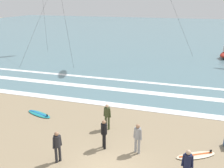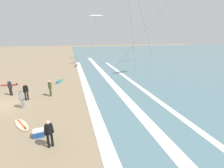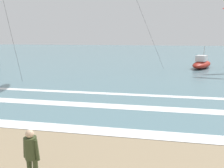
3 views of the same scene
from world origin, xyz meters
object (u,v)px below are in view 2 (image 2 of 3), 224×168
Objects in this scene: surfer_left_far at (10,86)px; surfer_background_far at (21,97)px; surfer_mid_group at (50,87)px; cooler_box at (39,133)px; surfer_right_near at (26,90)px; surfboard_right_spare at (9,85)px; surfer_left_near at (49,131)px; kite_white_low_near at (96,16)px; surfboard_left_pile at (21,124)px; surfboard_near_water at (59,81)px.

surfer_left_far and surfer_background_far have the same top height.
cooler_box is at bearing -0.29° from surfer_mid_group.
surfer_mid_group is (1.19, 3.86, 0.00)m from surfer_left_far.
surfer_right_near is 6.40m from surfboard_right_spare.
kite_white_low_near is at bearing 165.72° from surfer_left_near.
surfer_right_near is 1.00× the size of surfer_left_far.
cooler_box is (6.25, 2.01, -0.74)m from surfer_right_near.
surfboard_right_spare is 10.79m from surfboard_left_pile.
surfer_left_near is at bearing 5.43° from surfer_mid_group.
surfboard_left_pile is 0.97× the size of surfboard_near_water.
surfer_left_near reaches higher than cooler_box.
surfer_background_far is at bearing -156.80° from cooler_box.
surfer_background_far is at bearing -168.73° from surfboard_left_pile.
cooler_box is at bearing -145.90° from surfer_left_near.
surfer_left_far is 4.11m from surfboard_right_spare.
cooler_box is (1.64, 1.36, 0.18)m from surfboard_left_pile.
surfer_mid_group is 1.00× the size of surfer_left_near.
surfer_left_far is at bearing -158.69° from surfboard_left_pile.
cooler_box is (4.50, 1.93, -0.74)m from surfer_background_far.
surfer_background_far reaches higher than surfboard_right_spare.
surfer_mid_group reaches higher than cooler_box.
surfer_left_far is 10.22m from surfer_left_near.
surfer_left_near is (7.93, 0.75, 0.00)m from surfer_mid_group.
surfer_left_far is 0.75× the size of surfboard_right_spare.
surfer_right_near is 6.19m from surfboard_near_water.
surfer_background_far is at bearing -22.89° from kite_white_low_near.
surfer_background_far is 3.06m from surfboard_left_pile.
surfer_background_far and surfer_mid_group have the same top height.
surfer_right_near is 0.16× the size of kite_white_low_near.
kite_white_low_near is (-17.60, 13.74, 9.93)m from surfboard_right_spare.
surfer_left_near is 0.16× the size of kite_white_low_near.
surfboard_near_water is at bearing -178.99° from surfer_left_near.
surfboard_left_pile is at bearing 21.31° from surfer_left_far.
surfboard_near_water is at bearing 177.29° from cooler_box.
surfer_right_near is at bearing -24.59° from kite_white_low_near.
cooler_box is at bearing 39.66° from surfboard_left_pile.
surfer_mid_group is (-0.51, 2.04, 0.00)m from surfer_right_near.
surfer_background_far reaches higher than surfboard_left_pile.
cooler_box is at bearing 23.89° from surfboard_right_spare.
surfer_mid_group is at bearing 104.11° from surfer_right_near.
surfer_left_far is at bearing -30.07° from kite_white_low_near.
surfboard_left_pile is (-2.80, -2.15, -0.91)m from surfer_left_near.
cooler_box is (-1.16, -0.79, -0.74)m from surfer_left_near.
surfer_right_near is at bearing -24.80° from surfboard_near_water.
surfer_right_near is 0.73× the size of surfboard_near_water.
cooler_box reaches higher than surfboard_left_pile.
surfer_mid_group is 0.73× the size of surfboard_near_water.
kite_white_low_near reaches higher than surfer_background_far.
surfer_background_far is 0.76× the size of surfboard_left_pile.
surfboard_left_pile is at bearing 20.82° from surfboard_right_spare.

